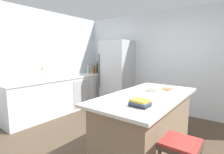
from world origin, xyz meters
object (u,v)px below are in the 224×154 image
Objects in this scene: syrup_bottle at (94,70)px; gin_bottle at (88,70)px; wine_bottle at (98,68)px; cutting_board at (162,88)px; refrigerator at (117,74)px; paper_towel_roll at (67,72)px; whiskey_bottle at (97,69)px; vinegar_bottle at (93,70)px; flower_vase at (43,76)px; mixing_bowl at (155,89)px; bar_stool at (180,153)px; cookbook_stack at (140,103)px; sink_faucet at (53,72)px; kitchen_island at (146,123)px.

gin_bottle is (-0.08, -0.17, 0.02)m from syrup_bottle.
cutting_board is (2.56, -1.18, -0.15)m from wine_bottle.
refrigerator is 0.97m from gin_bottle.
wine_bottle reaches higher than paper_towel_roll.
whiskey_bottle is 1.15× the size of vinegar_bottle.
refrigerator is 1.40m from paper_towel_roll.
flower_vase is 1.79m from syrup_bottle.
whiskey_bottle is 0.16m from wine_bottle.
mixing_bowl is at bearing -93.30° from cutting_board.
bar_stool is 3.10× the size of mixing_bowl.
syrup_bottle is at bearing 141.73° from cookbook_stack.
cookbook_stack is (2.73, -2.30, -0.12)m from wine_bottle.
vinegar_bottle reaches higher than mixing_bowl.
bar_stool is 2.53× the size of vinegar_bottle.
syrup_bottle is at bearing 112.82° from vinegar_bottle.
flower_vase is at bearing -85.48° from gin_bottle.
bar_stool is at bearing -8.94° from flower_vase.
sink_faucet is at bearing -92.02° from syrup_bottle.
vinegar_bottle is at bearing -97.93° from wine_bottle.
cookbook_stack is 0.64× the size of cutting_board.
mixing_bowl reaches higher than bar_stool.
cookbook_stack is at bearing -37.55° from vinegar_bottle.
cookbook_stack is (2.85, -2.40, -0.08)m from whiskey_bottle.
bar_stool is at bearing -11.48° from cookbook_stack.
mixing_bowl is 0.26m from cutting_board.
vinegar_bottle is at bearing 37.88° from gin_bottle.
sink_faucet reaches higher than cutting_board.
bar_stool is at bearing -32.22° from gin_bottle.
wine_bottle is at bearing 175.70° from refrigerator.
wine_bottle is at bearing 143.35° from bar_stool.
bar_stool is 4.05m from syrup_bottle.
cutting_board is (2.59, -0.99, -0.10)m from vinegar_bottle.
sink_faucet is 1.27m from gin_bottle.
cookbook_stack is (2.74, -1.10, -0.09)m from paper_towel_roll.
mixing_bowl is at bearing 2.23° from sink_faucet.
sink_faucet is (-2.66, 0.18, 0.60)m from kitchen_island.
cutting_board is (2.67, 0.36, -0.15)m from sink_faucet.
refrigerator is 1.75m from sink_faucet.
cookbook_stack is at bearing -40.12° from whiskey_bottle.
wine_bottle is 1.81× the size of mixing_bowl.
paper_towel_roll is 1.00× the size of whiskey_bottle.
kitchen_island is at bearing -11.61° from paper_towel_roll.
sink_faucet is 1.36m from vinegar_bottle.
bar_stool is 4.06m from wine_bottle.
cookbook_stack is at bearing -49.32° from refrigerator.
vinegar_bottle is 2.77m from cutting_board.
flower_vase reaches higher than syrup_bottle.
kitchen_island is 3.11m from gin_bottle.
whiskey_bottle is at bearing 86.90° from gin_bottle.
bar_stool is at bearing -44.62° from kitchen_island.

